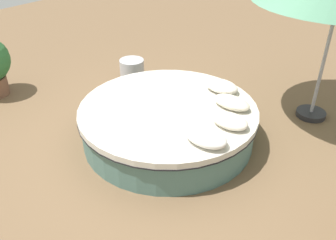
{
  "coord_description": "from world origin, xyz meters",
  "views": [
    {
      "loc": [
        -2.69,
        3.16,
        2.93
      ],
      "look_at": [
        0.0,
        0.0,
        0.3
      ],
      "focal_mm": 38.75,
      "sensor_mm": 36.0,
      "label": 1
    }
  ],
  "objects_px": {
    "throw_pillow_0": "(205,137)",
    "throw_pillow_3": "(221,86)",
    "round_bed": "(168,123)",
    "throw_pillow_2": "(232,102)",
    "throw_pillow_1": "(230,121)",
    "side_table": "(132,72)"
  },
  "relations": [
    {
      "from": "throw_pillow_0",
      "to": "throw_pillow_3",
      "type": "xyz_separation_m",
      "value": [
        0.56,
        -1.18,
        -0.01
      ]
    },
    {
      "from": "round_bed",
      "to": "throw_pillow_2",
      "type": "relative_size",
      "value": 4.66
    },
    {
      "from": "round_bed",
      "to": "throw_pillow_1",
      "type": "height_order",
      "value": "throw_pillow_1"
    },
    {
      "from": "round_bed",
      "to": "throw_pillow_1",
      "type": "relative_size",
      "value": 5.11
    },
    {
      "from": "round_bed",
      "to": "throw_pillow_0",
      "type": "bearing_deg",
      "value": 158.08
    },
    {
      "from": "throw_pillow_2",
      "to": "throw_pillow_3",
      "type": "relative_size",
      "value": 1.03
    },
    {
      "from": "round_bed",
      "to": "throw_pillow_2",
      "type": "xyz_separation_m",
      "value": [
        -0.64,
        -0.54,
        0.32
      ]
    },
    {
      "from": "throw_pillow_0",
      "to": "throw_pillow_2",
      "type": "bearing_deg",
      "value": -77.05
    },
    {
      "from": "throw_pillow_0",
      "to": "throw_pillow_2",
      "type": "height_order",
      "value": "throw_pillow_0"
    },
    {
      "from": "throw_pillow_2",
      "to": "throw_pillow_3",
      "type": "bearing_deg",
      "value": -40.02
    },
    {
      "from": "round_bed",
      "to": "throw_pillow_3",
      "type": "relative_size",
      "value": 4.79
    },
    {
      "from": "throw_pillow_1",
      "to": "side_table",
      "type": "height_order",
      "value": "throw_pillow_1"
    },
    {
      "from": "side_table",
      "to": "throw_pillow_0",
      "type": "bearing_deg",
      "value": 153.37
    },
    {
      "from": "side_table",
      "to": "throw_pillow_3",
      "type": "bearing_deg",
      "value": 179.07
    },
    {
      "from": "throw_pillow_2",
      "to": "side_table",
      "type": "height_order",
      "value": "throw_pillow_2"
    },
    {
      "from": "throw_pillow_2",
      "to": "side_table",
      "type": "relative_size",
      "value": 1.1
    },
    {
      "from": "throw_pillow_1",
      "to": "throw_pillow_3",
      "type": "xyz_separation_m",
      "value": [
        0.58,
        -0.7,
        0.0
      ]
    },
    {
      "from": "throw_pillow_1",
      "to": "round_bed",
      "type": "bearing_deg",
      "value": 9.14
    },
    {
      "from": "throw_pillow_0",
      "to": "throw_pillow_1",
      "type": "xyz_separation_m",
      "value": [
        -0.02,
        -0.48,
        -0.01
      ]
    },
    {
      "from": "throw_pillow_0",
      "to": "side_table",
      "type": "distance_m",
      "value": 2.72
    },
    {
      "from": "throw_pillow_2",
      "to": "side_table",
      "type": "distance_m",
      "value": 2.26
    },
    {
      "from": "throw_pillow_1",
      "to": "throw_pillow_2",
      "type": "distance_m",
      "value": 0.46
    }
  ]
}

